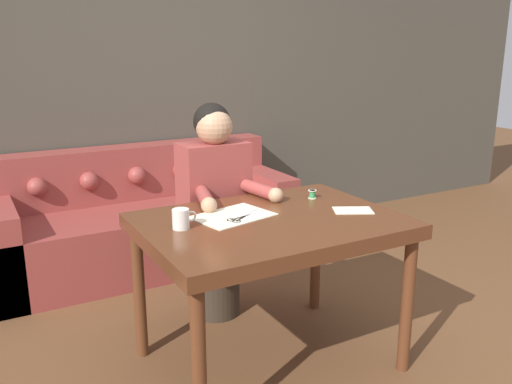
{
  "coord_description": "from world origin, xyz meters",
  "views": [
    {
      "loc": [
        -1.35,
        -1.94,
        1.54
      ],
      "look_at": [
        -0.12,
        0.27,
        0.86
      ],
      "focal_mm": 38.0,
      "sensor_mm": 36.0,
      "label": 1
    }
  ],
  "objects_px": {
    "dining_table": "(270,235)",
    "couch": "(144,223)",
    "scissors": "(242,218)",
    "person": "(215,212)",
    "mug": "(181,219)",
    "thread_spool": "(312,194)"
  },
  "relations": [
    {
      "from": "dining_table",
      "to": "thread_spool",
      "type": "xyz_separation_m",
      "value": [
        0.37,
        0.2,
        0.1
      ]
    },
    {
      "from": "mug",
      "to": "person",
      "type": "bearing_deg",
      "value": 52.3
    },
    {
      "from": "mug",
      "to": "thread_spool",
      "type": "height_order",
      "value": "mug"
    },
    {
      "from": "person",
      "to": "mug",
      "type": "bearing_deg",
      "value": -127.7
    },
    {
      "from": "dining_table",
      "to": "mug",
      "type": "bearing_deg",
      "value": 170.32
    },
    {
      "from": "person",
      "to": "thread_spool",
      "type": "height_order",
      "value": "person"
    },
    {
      "from": "dining_table",
      "to": "couch",
      "type": "bearing_deg",
      "value": 94.95
    },
    {
      "from": "scissors",
      "to": "person",
      "type": "bearing_deg",
      "value": 78.61
    },
    {
      "from": "couch",
      "to": "mug",
      "type": "relative_size",
      "value": 18.62
    },
    {
      "from": "dining_table",
      "to": "thread_spool",
      "type": "height_order",
      "value": "thread_spool"
    },
    {
      "from": "thread_spool",
      "to": "mug",
      "type": "bearing_deg",
      "value": -171.04
    },
    {
      "from": "dining_table",
      "to": "thread_spool",
      "type": "bearing_deg",
      "value": 27.67
    },
    {
      "from": "person",
      "to": "scissors",
      "type": "distance_m",
      "value": 0.55
    },
    {
      "from": "couch",
      "to": "person",
      "type": "relative_size",
      "value": 1.69
    },
    {
      "from": "dining_table",
      "to": "couch",
      "type": "relative_size",
      "value": 0.57
    },
    {
      "from": "couch",
      "to": "scissors",
      "type": "bearing_deg",
      "value": -89.33
    },
    {
      "from": "scissors",
      "to": "couch",
      "type": "bearing_deg",
      "value": 90.67
    },
    {
      "from": "dining_table",
      "to": "couch",
      "type": "distance_m",
      "value": 1.61
    },
    {
      "from": "dining_table",
      "to": "thread_spool",
      "type": "distance_m",
      "value": 0.44
    },
    {
      "from": "mug",
      "to": "thread_spool",
      "type": "distance_m",
      "value": 0.8
    },
    {
      "from": "couch",
      "to": "person",
      "type": "bearing_deg",
      "value": -82.66
    },
    {
      "from": "dining_table",
      "to": "scissors",
      "type": "bearing_deg",
      "value": 148.94
    }
  ]
}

